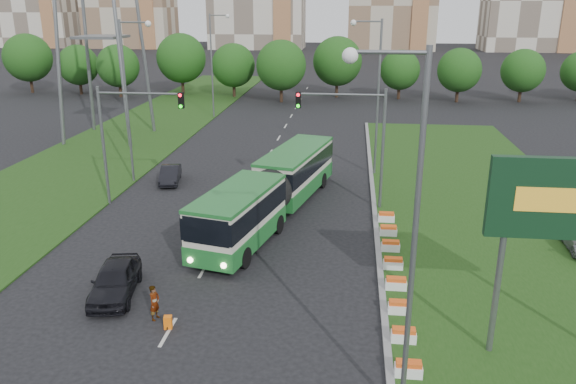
# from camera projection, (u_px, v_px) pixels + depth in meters

# --- Properties ---
(ground) EXTENTS (360.00, 360.00, 0.00)m
(ground) POSITION_uv_depth(u_px,v_px,m) (261.00, 271.00, 28.78)
(ground) COLOR black
(ground) RESTS_ON ground
(grass_median) EXTENTS (14.00, 60.00, 0.15)m
(grass_median) POSITION_uv_depth(u_px,v_px,m) (488.00, 223.00, 34.90)
(grass_median) COLOR #1D4012
(grass_median) RESTS_ON ground
(median_kerb) EXTENTS (0.30, 60.00, 0.18)m
(median_kerb) POSITION_uv_depth(u_px,v_px,m) (375.00, 218.00, 35.64)
(median_kerb) COLOR gray
(median_kerb) RESTS_ON ground
(left_verge) EXTENTS (12.00, 110.00, 0.10)m
(left_verge) POSITION_uv_depth(u_px,v_px,m) (118.00, 145.00, 54.24)
(left_verge) COLOR #1D4012
(left_verge) RESTS_ON ground
(lane_markings) EXTENTS (0.20, 100.00, 0.01)m
(lane_markings) POSITION_uv_depth(u_px,v_px,m) (264.00, 164.00, 47.94)
(lane_markings) COLOR beige
(lane_markings) RESTS_ON ground
(flower_planters) EXTENTS (1.10, 15.90, 0.60)m
(flower_planters) POSITION_uv_depth(u_px,v_px,m) (395.00, 273.00, 27.64)
(flower_planters) COLOR white
(flower_planters) RESTS_ON grass_median
(billboard) EXTENTS (6.00, 0.37, 8.00)m
(billboard) POSITION_uv_depth(u_px,v_px,m) (574.00, 208.00, 19.85)
(billboard) COLOR slate
(billboard) RESTS_ON ground
(traffic_mast_median) EXTENTS (5.76, 0.32, 8.00)m
(traffic_mast_median) POSITION_uv_depth(u_px,v_px,m) (358.00, 130.00, 35.98)
(traffic_mast_median) COLOR slate
(traffic_mast_median) RESTS_ON ground
(traffic_mast_left) EXTENTS (5.76, 0.32, 8.00)m
(traffic_mast_left) POSITION_uv_depth(u_px,v_px,m) (125.00, 128.00, 36.67)
(traffic_mast_left) COLOR slate
(traffic_mast_left) RESTS_ON ground
(street_lamps) EXTENTS (36.00, 60.00, 12.00)m
(street_lamps) POSITION_uv_depth(u_px,v_px,m) (239.00, 117.00, 36.61)
(street_lamps) COLOR slate
(street_lamps) RESTS_ON ground
(tree_line) EXTENTS (120.00, 8.00, 9.00)m
(tree_line) POSITION_uv_depth(u_px,v_px,m) (394.00, 68.00, 78.07)
(tree_line) COLOR #184D14
(tree_line) RESTS_ON ground
(articulated_bus) EXTENTS (2.82, 18.10, 2.98)m
(articulated_bus) POSITION_uv_depth(u_px,v_px,m) (270.00, 189.00, 35.66)
(articulated_bus) COLOR beige
(articulated_bus) RESTS_ON ground
(car_left_near) EXTENTS (2.67, 4.93, 1.59)m
(car_left_near) POSITION_uv_depth(u_px,v_px,m) (115.00, 280.00, 26.19)
(car_left_near) COLOR black
(car_left_near) RESTS_ON ground
(car_left_far) EXTENTS (2.10, 4.09, 1.28)m
(car_left_far) POSITION_uv_depth(u_px,v_px,m) (170.00, 174.00, 42.88)
(car_left_far) COLOR black
(car_left_far) RESTS_ON ground
(pedestrian) EXTENTS (0.51, 0.66, 1.60)m
(pedestrian) POSITION_uv_depth(u_px,v_px,m) (155.00, 303.00, 24.18)
(pedestrian) COLOR gray
(pedestrian) RESTS_ON ground
(shopping_trolley) EXTENTS (0.33, 0.35, 0.57)m
(shopping_trolley) POSITION_uv_depth(u_px,v_px,m) (168.00, 322.00, 23.65)
(shopping_trolley) COLOR orange
(shopping_trolley) RESTS_ON ground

